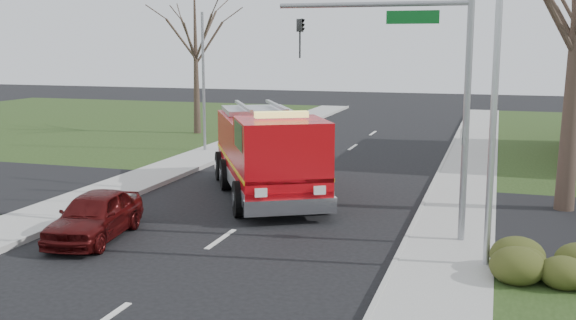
% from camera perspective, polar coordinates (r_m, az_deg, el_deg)
% --- Properties ---
extents(ground, '(120.00, 120.00, 0.00)m').
position_cam_1_polar(ground, '(19.23, -5.71, -6.70)').
color(ground, black).
rests_on(ground, ground).
extents(sidewalk_right, '(2.40, 80.00, 0.15)m').
position_cam_1_polar(sidewalk_right, '(17.81, 13.17, -8.02)').
color(sidewalk_right, '#9A9A95').
rests_on(sidewalk_right, ground).
extents(sidewalk_left, '(2.40, 80.00, 0.15)m').
position_cam_1_polar(sidewalk_left, '(22.31, -20.59, -4.77)').
color(sidewalk_left, '#9A9A95').
rests_on(sidewalk_left, ground).
extents(hedge_corner, '(2.80, 2.00, 0.90)m').
position_cam_1_polar(hedge_corner, '(16.76, 22.65, -7.86)').
color(hedge_corner, '#353D16').
rests_on(hedge_corner, lawn_right).
extents(bare_tree_left, '(4.50, 4.50, 9.00)m').
position_cam_1_polar(bare_tree_left, '(40.79, -7.85, 9.87)').
color(bare_tree_left, '#32241D').
rests_on(bare_tree_left, ground).
extents(traffic_signal_mast, '(5.29, 0.18, 6.80)m').
position_cam_1_polar(traffic_signal_mast, '(18.58, 11.02, 7.34)').
color(traffic_signal_mast, gray).
rests_on(traffic_signal_mast, ground).
extents(streetlight_pole, '(1.48, 0.16, 8.40)m').
position_cam_1_polar(streetlight_pole, '(16.47, 16.93, 6.27)').
color(streetlight_pole, '#B7BABF').
rests_on(streetlight_pole, ground).
extents(utility_pole_far, '(0.14, 0.14, 7.00)m').
position_cam_1_polar(utility_pole_far, '(34.06, -7.16, 6.44)').
color(utility_pole_far, gray).
rests_on(utility_pole_far, ground).
extents(fire_engine, '(6.43, 8.62, 3.34)m').
position_cam_1_polar(fire_engine, '(24.13, -1.71, 0.41)').
color(fire_engine, '#B7080F').
rests_on(fire_engine, ground).
extents(parked_car_maroon, '(2.15, 4.20, 1.37)m').
position_cam_1_polar(parked_car_maroon, '(19.78, -16.05, -4.53)').
color(parked_car_maroon, '#440A0B').
rests_on(parked_car_maroon, ground).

